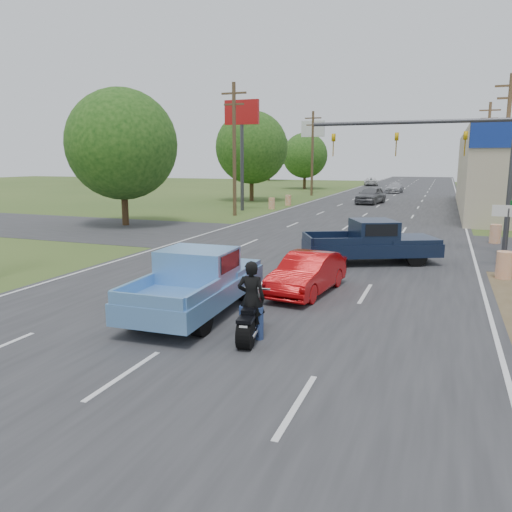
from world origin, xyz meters
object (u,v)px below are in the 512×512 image
at_px(red_convertible, 307,274).
at_px(blue_pickup, 199,280).
at_px(motorcycle, 251,321).
at_px(distant_car_grey, 371,195).
at_px(distant_car_silver, 395,188).
at_px(distant_car_white, 371,182).
at_px(navy_pickup, 374,241).
at_px(rider, 251,303).

height_order(red_convertible, blue_pickup, blue_pickup).
bearing_deg(motorcycle, red_convertible, 79.11).
relative_size(distant_car_grey, distant_car_silver, 1.07).
relative_size(red_convertible, distant_car_white, 0.81).
relative_size(blue_pickup, distant_car_white, 1.15).
distance_m(motorcycle, blue_pickup, 2.78).
height_order(navy_pickup, distant_car_silver, navy_pickup).
relative_size(rider, distant_car_silver, 0.39).
bearing_deg(distant_car_white, red_convertible, 86.53).
bearing_deg(blue_pickup, distant_car_white, 92.28).
xyz_separation_m(red_convertible, navy_pickup, (1.33, 5.75, 0.27)).
xyz_separation_m(motorcycle, blue_pickup, (-2.22, 1.62, 0.43)).
xyz_separation_m(motorcycle, rider, (-0.01, 0.06, 0.43)).
bearing_deg(navy_pickup, red_convertible, -38.69).
bearing_deg(red_convertible, blue_pickup, -120.85).
distance_m(rider, distant_car_grey, 39.83).
bearing_deg(distant_car_grey, rider, -76.81).
height_order(red_convertible, distant_car_grey, distant_car_grey).
bearing_deg(rider, navy_pickup, -107.21).
height_order(distant_car_grey, distant_car_white, distant_car_grey).
xyz_separation_m(red_convertible, distant_car_white, (-7.90, 71.68, 0.02)).
xyz_separation_m(navy_pickup, distant_car_white, (-9.23, 65.93, -0.24)).
bearing_deg(navy_pickup, rider, -33.86).
relative_size(red_convertible, blue_pickup, 0.71).
bearing_deg(rider, blue_pickup, -44.28).
relative_size(distant_car_silver, distant_car_white, 0.97).
bearing_deg(motorcycle, blue_pickup, 134.89).
bearing_deg(distant_car_grey, distant_car_silver, 97.59).
xyz_separation_m(blue_pickup, distant_car_grey, (-0.49, 38.17, -0.07)).
distance_m(motorcycle, distant_car_white, 76.73).
height_order(red_convertible, motorcycle, red_convertible).
bearing_deg(distant_car_grey, red_convertible, -76.04).
bearing_deg(red_convertible, distant_car_white, 103.39).
relative_size(red_convertible, rider, 2.15).
relative_size(red_convertible, distant_car_grey, 0.79).
bearing_deg(motorcycle, distant_car_white, 86.80).
bearing_deg(distant_car_white, motorcycle, 86.03).
bearing_deg(red_convertible, navy_pickup, 84.06).
xyz_separation_m(distant_car_grey, distant_car_silver, (0.55, 18.49, -0.17)).
relative_size(rider, blue_pickup, 0.33).
relative_size(red_convertible, motorcycle, 1.81).
xyz_separation_m(rider, blue_pickup, (-2.21, 1.56, 0.00)).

